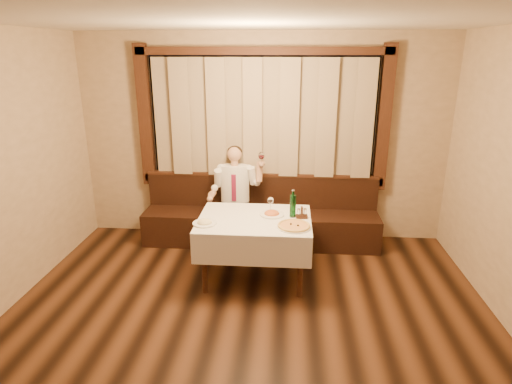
# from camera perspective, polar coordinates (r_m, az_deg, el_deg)

# --- Properties ---
(room) EXTENTS (5.01, 6.01, 2.81)m
(room) POSITION_cam_1_polar(r_m,az_deg,el_deg) (3.91, -1.09, 2.65)
(room) COLOR black
(room) RESTS_ON ground
(banquette) EXTENTS (3.20, 0.61, 0.94)m
(banquette) POSITION_cam_1_polar(r_m,az_deg,el_deg) (5.95, 0.63, -3.80)
(banquette) COLOR black
(banquette) RESTS_ON ground
(dining_table) EXTENTS (1.27, 0.97, 0.76)m
(dining_table) POSITION_cam_1_polar(r_m,az_deg,el_deg) (4.88, -0.19, -4.64)
(dining_table) COLOR black
(dining_table) RESTS_ON ground
(pizza) EXTENTS (0.37, 0.37, 0.04)m
(pizza) POSITION_cam_1_polar(r_m,az_deg,el_deg) (4.60, 5.07, -4.53)
(pizza) COLOR white
(pizza) RESTS_ON dining_table
(pasta_red) EXTENTS (0.28, 0.28, 0.10)m
(pasta_red) POSITION_cam_1_polar(r_m,az_deg,el_deg) (4.91, 2.12, -2.67)
(pasta_red) COLOR white
(pasta_red) RESTS_ON dining_table
(pasta_cream) EXTENTS (0.26, 0.26, 0.09)m
(pasta_cream) POSITION_cam_1_polar(r_m,az_deg,el_deg) (4.70, -6.88, -3.84)
(pasta_cream) COLOR white
(pasta_cream) RESTS_ON dining_table
(green_bottle) EXTENTS (0.07, 0.07, 0.32)m
(green_bottle) POSITION_cam_1_polar(r_m,az_deg,el_deg) (4.84, 4.94, -1.80)
(green_bottle) COLOR #0F4619
(green_bottle) RESTS_ON dining_table
(table_wine_glass) EXTENTS (0.07, 0.07, 0.19)m
(table_wine_glass) POSITION_cam_1_polar(r_m,az_deg,el_deg) (4.95, 1.97, -1.23)
(table_wine_glass) COLOR white
(table_wine_glass) RESTS_ON dining_table
(cruet_caddy) EXTENTS (0.13, 0.08, 0.14)m
(cruet_caddy) POSITION_cam_1_polar(r_m,az_deg,el_deg) (4.84, 6.12, -2.97)
(cruet_caddy) COLOR black
(cruet_caddy) RESTS_ON dining_table
(seated_man) EXTENTS (0.73, 0.55, 1.36)m
(seated_man) POSITION_cam_1_polar(r_m,az_deg,el_deg) (5.73, -2.85, 0.46)
(seated_man) COLOR black
(seated_man) RESTS_ON ground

